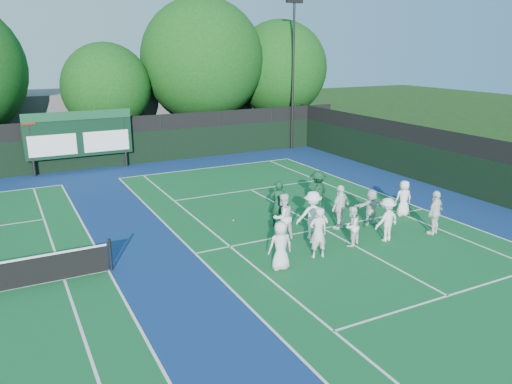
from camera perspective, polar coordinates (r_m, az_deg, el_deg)
name	(u,v)px	position (r m, az deg, el deg)	size (l,w,h in m)	color
ground	(338,237)	(19.61, 9.31, -5.07)	(120.00, 120.00, 0.00)	#16340E
court_apron	(181,256)	(17.81, -8.54, -7.28)	(34.00, 32.00, 0.01)	navy
near_court	(323,229)	(20.36, 7.63, -4.16)	(11.05, 23.85, 0.01)	#125729
back_fence	(97,146)	(31.48, -17.73, 5.04)	(34.00, 0.08, 3.00)	black
divider_fence_right	(480,171)	(26.05, 24.22, 2.15)	(0.08, 32.00, 3.00)	black
scoreboard	(79,134)	(30.78, -19.58, 6.21)	(6.00, 0.21, 3.55)	black
clubhouse	(130,115)	(39.92, -14.22, 8.48)	(18.00, 6.00, 4.00)	#595A5F
light_pole_right	(293,58)	(35.51, 4.28, 14.98)	(1.20, 0.30, 10.12)	black
tree_c	(108,89)	(34.88, -16.51, 11.17)	(5.76, 5.76, 7.40)	black
tree_d	(204,63)	(36.73, -5.98, 14.45)	(8.62, 8.62, 10.49)	black
tree_e	(281,71)	(39.53, 2.84, 13.66)	(7.24, 7.24, 9.10)	black
tennis_ball_1	(316,221)	(21.13, 6.92, -3.30)	(0.07, 0.07, 0.07)	gold
tennis_ball_2	(435,231)	(21.08, 19.74, -4.22)	(0.07, 0.07, 0.07)	gold
tennis_ball_3	(233,220)	(21.05, -2.59, -3.26)	(0.07, 0.07, 0.07)	gold
tennis_ball_4	(307,199)	(24.01, 5.90, -0.86)	(0.07, 0.07, 0.07)	gold
tennis_ball_5	(432,226)	(21.64, 19.48, -3.66)	(0.07, 0.07, 0.07)	gold
player_front_0	(281,246)	(16.38, 2.82, -6.13)	(0.81, 0.53, 1.66)	silver
player_front_1	(318,233)	(17.35, 7.13, -4.63)	(0.67, 0.44, 1.83)	silver
player_front_2	(352,226)	(18.61, 10.86, -3.87)	(0.73, 0.57, 1.50)	white
player_front_3	(387,219)	(19.35, 14.72, -3.06)	(1.08, 0.62, 1.68)	white
player_front_4	(435,212)	(20.59, 19.81, -2.21)	(1.03, 0.43, 1.76)	white
player_back_0	(283,217)	(18.78, 3.08, -2.88)	(0.89, 0.69, 1.83)	white
player_back_1	(313,215)	(18.97, 6.48, -2.68)	(1.21, 0.70, 1.88)	white
player_back_2	(340,207)	(20.20, 9.62, -1.71)	(1.07, 0.45, 1.82)	white
player_back_3	(371,207)	(20.98, 13.00, -1.68)	(1.39, 0.44, 1.50)	silver
player_back_4	(404,198)	(22.42, 16.51, -0.69)	(0.77, 0.50, 1.57)	white
coach_left	(278,204)	(20.19, 2.54, -1.36)	(0.70, 0.46, 1.91)	#0F3A21
coach_right	(318,193)	(21.83, 7.05, -0.07)	(1.25, 0.72, 1.94)	#0F371E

